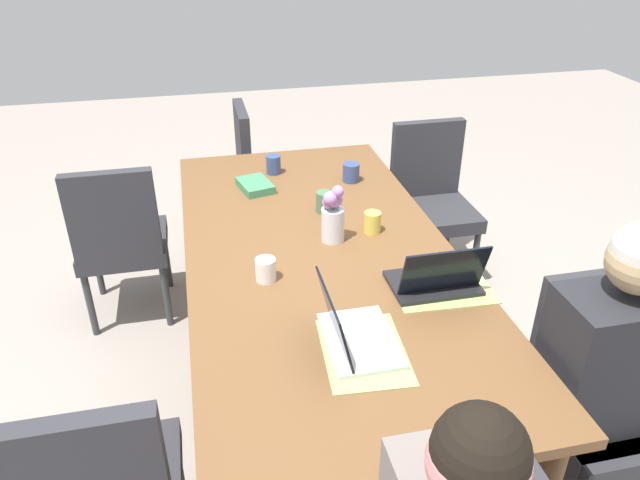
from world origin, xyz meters
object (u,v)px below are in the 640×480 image
at_px(chair_near_left_mid, 599,387).
at_px(chair_head_right_right_mid, 263,169).
at_px(laptop_near_left_mid, 436,279).
at_px(book_red_cover, 255,185).
at_px(person_near_left_mid, 598,399).
at_px(coffee_mug_far_left, 324,202).
at_px(coffee_mug_centre_right, 266,270).
at_px(chair_far_right_far, 120,237).
at_px(laptop_head_left_left_near, 352,334).
at_px(coffee_mug_centre_left, 351,172).
at_px(flower_vase, 333,214).
at_px(coffee_mug_near_left, 273,164).
at_px(dining_table, 320,264).
at_px(chair_near_left_far, 431,194).
at_px(coffee_mug_near_right, 372,222).

relative_size(chair_near_left_mid, chair_head_right_right_mid, 1.00).
height_order(laptop_near_left_mid, book_red_cover, laptop_near_left_mid).
height_order(person_near_left_mid, coffee_mug_far_left, person_near_left_mid).
bearing_deg(coffee_mug_centre_right, chair_near_left_mid, -117.64).
distance_m(chair_far_right_far, laptop_head_left_left_near, 1.62).
distance_m(coffee_mug_centre_left, coffee_mug_centre_right, 0.98).
distance_m(person_near_left_mid, coffee_mug_far_left, 1.36).
relative_size(flower_vase, coffee_mug_near_left, 2.63).
height_order(dining_table, coffee_mug_near_left, coffee_mug_near_left).
height_order(chair_near_left_mid, flower_vase, flower_vase).
bearing_deg(chair_near_left_mid, flower_vase, 43.66).
height_order(dining_table, chair_head_right_right_mid, chair_head_right_right_mid).
xyz_separation_m(chair_near_left_mid, chair_near_left_far, (1.61, -0.01, 0.00)).
bearing_deg(coffee_mug_near_left, laptop_near_left_mid, -160.67).
bearing_deg(coffee_mug_near_right, coffee_mug_near_left, 23.84).
bearing_deg(chair_head_right_right_mid, person_near_left_mid, -159.96).
height_order(person_near_left_mid, chair_head_right_right_mid, person_near_left_mid).
distance_m(person_near_left_mid, chair_near_left_far, 1.69).
bearing_deg(chair_far_right_far, chair_head_right_right_mid, -49.03).
xyz_separation_m(coffee_mug_centre_left, coffee_mug_far_left, (-0.30, 0.21, 0.00)).
bearing_deg(coffee_mug_far_left, flower_vase, 174.79).
xyz_separation_m(chair_far_right_far, coffee_mug_near_right, (-0.64, -1.13, 0.29)).
bearing_deg(coffee_mug_centre_right, flower_vase, -52.84).
distance_m(dining_table, chair_near_left_far, 1.23).
xyz_separation_m(flower_vase, laptop_head_left_left_near, (-0.68, 0.10, -0.08)).
bearing_deg(chair_near_left_mid, laptop_head_left_left_near, 81.34).
relative_size(dining_table, chair_near_left_far, 2.51).
bearing_deg(coffee_mug_far_left, chair_head_right_right_mid, 7.20).
distance_m(chair_head_right_right_mid, coffee_mug_far_left, 1.17).
bearing_deg(chair_near_left_far, book_red_cover, 102.16).
bearing_deg(coffee_mug_near_right, laptop_near_left_mid, -168.06).
height_order(laptop_head_left_left_near, coffee_mug_far_left, laptop_head_left_left_near).
bearing_deg(dining_table, chair_far_right_far, 49.43).
bearing_deg(chair_head_right_right_mid, laptop_head_left_left_near, -179.47).
bearing_deg(laptop_head_left_left_near, coffee_mug_far_left, -7.44).
height_order(person_near_left_mid, book_red_cover, person_near_left_mid).
bearing_deg(chair_near_left_far, flower_vase, 135.66).
height_order(chair_near_left_far, laptop_head_left_left_near, laptop_head_left_left_near).
xyz_separation_m(chair_near_left_mid, coffee_mug_centre_left, (1.38, 0.54, 0.29)).
xyz_separation_m(dining_table, flower_vase, (0.07, -0.07, 0.19)).
distance_m(person_near_left_mid, laptop_head_left_left_near, 0.87).
xyz_separation_m(chair_near_left_mid, book_red_cover, (1.39, 1.02, 0.26)).
xyz_separation_m(chair_far_right_far, coffee_mug_far_left, (-0.41, -0.97, 0.29)).
height_order(chair_head_right_right_mid, book_red_cover, chair_head_right_right_mid).
distance_m(dining_table, chair_near_left_mid, 1.13).
distance_m(coffee_mug_near_right, coffee_mug_centre_right, 0.57).
bearing_deg(person_near_left_mid, laptop_near_left_mid, 43.93).
bearing_deg(chair_near_left_far, dining_table, 135.72).
bearing_deg(chair_far_right_far, coffee_mug_near_right, -119.61).
bearing_deg(laptop_head_left_left_near, chair_head_right_right_mid, 0.53).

